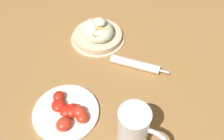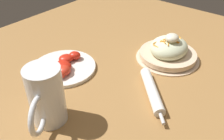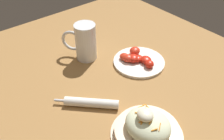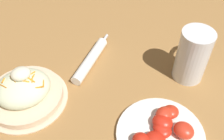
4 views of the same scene
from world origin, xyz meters
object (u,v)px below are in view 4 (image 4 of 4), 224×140
Objects in this scene: salad_plate at (24,92)px; beer_mug at (192,57)px; napkin_roll at (90,60)px; tomato_plate at (162,131)px.

salad_plate is 0.46m from beer_mug.
salad_plate is 1.42× the size of beer_mug.
salad_plate is 0.21m from napkin_roll.
tomato_plate is at bearing 40.23° from beer_mug.
napkin_roll is at bearing -75.28° from tomato_plate.
tomato_plate is at bearing 140.37° from salad_plate.
napkin_roll is 0.80× the size of tomato_plate.
napkin_roll is (0.25, -0.15, -0.05)m from beer_mug.
salad_plate is at bearing -11.27° from beer_mug.
salad_plate is 1.04× the size of tomato_plate.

